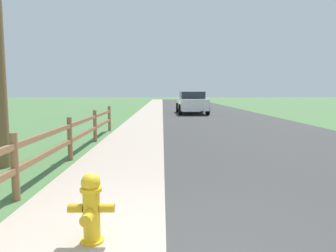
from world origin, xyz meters
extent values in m
plane|color=#497140|center=(0.00, 25.00, 0.00)|extent=(120.00, 120.00, 0.00)
cube|color=#353535|center=(3.50, 27.00, 0.00)|extent=(7.00, 66.00, 0.01)
cube|color=#AC9B8C|center=(-3.00, 27.00, 0.00)|extent=(6.00, 66.00, 0.01)
cube|color=#497140|center=(-4.50, 27.00, 0.01)|extent=(5.00, 66.00, 0.00)
cylinder|color=yellow|center=(-0.78, 0.52, 0.30)|extent=(0.18, 0.18, 0.59)
cylinder|color=yellow|center=(-0.78, 0.52, 0.01)|extent=(0.25, 0.25, 0.03)
cylinder|color=yellow|center=(-0.78, 0.52, 0.57)|extent=(0.23, 0.23, 0.03)
sphere|color=yellow|center=(-0.78, 0.52, 0.65)|extent=(0.20, 0.20, 0.20)
cube|color=gold|center=(-0.78, 0.52, 0.71)|extent=(0.04, 0.04, 0.04)
cylinder|color=gold|center=(-0.95, 0.52, 0.37)|extent=(0.15, 0.09, 0.09)
cylinder|color=gold|center=(-0.62, 0.52, 0.37)|extent=(0.15, 0.09, 0.09)
cylinder|color=gold|center=(-0.78, 0.34, 0.34)|extent=(0.12, 0.19, 0.12)
cylinder|color=brown|center=(-2.16, 1.79, 0.50)|extent=(0.11, 0.11, 1.00)
cylinder|color=brown|center=(-2.16, 4.47, 0.50)|extent=(0.11, 0.11, 1.00)
cylinder|color=brown|center=(-2.16, 7.15, 0.50)|extent=(0.11, 0.11, 1.00)
cylinder|color=brown|center=(-2.16, 9.83, 0.50)|extent=(0.11, 0.11, 1.00)
cube|color=brown|center=(-2.16, 4.47, 0.45)|extent=(0.07, 10.73, 0.09)
cube|color=brown|center=(-2.16, 4.47, 0.80)|extent=(0.07, 10.73, 0.09)
cube|color=white|center=(2.09, 19.75, 0.69)|extent=(1.92, 4.46, 0.76)
cube|color=#1E232B|center=(2.09, 19.70, 1.32)|extent=(1.67, 2.03, 0.50)
cylinder|color=black|center=(1.14, 21.11, 0.36)|extent=(0.23, 0.73, 0.73)
cylinder|color=black|center=(3.00, 21.14, 0.36)|extent=(0.23, 0.73, 0.73)
cylinder|color=black|center=(1.17, 18.37, 0.36)|extent=(0.23, 0.73, 0.73)
cylinder|color=black|center=(3.04, 18.39, 0.36)|extent=(0.23, 0.73, 0.73)
camera|label=1|loc=(-0.04, -2.64, 1.58)|focal=33.33mm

